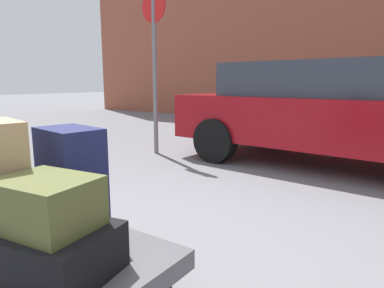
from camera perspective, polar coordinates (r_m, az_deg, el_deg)
The scene contains 6 objects.
luggage_cart at distance 1.93m, azimuth -21.71°, elevation -17.86°, with size 1.15×0.78×0.34m.
suitcase_black_front_right at distance 1.66m, azimuth -22.46°, elevation -15.99°, with size 0.54×0.40×0.21m, color black.
suitcase_navy_rear_left at distance 2.01m, azimuth -19.36°, elevation -5.60°, with size 0.36×0.24×0.57m, color #191E47.
duffel_bag_olive_topmost_pile at distance 1.58m, azimuth -22.99°, elevation -9.03°, with size 0.40×0.31×0.21m, color #4C5128.
parked_car at distance 5.11m, azimuth 22.25°, elevation 5.09°, with size 4.41×2.16×1.42m.
no_parking_sign at distance 5.58m, azimuth -6.24°, elevation 14.46°, with size 0.50×0.07×2.55m.
Camera 1 is at (1.45, -0.91, 1.16)m, focal length 32.11 mm.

